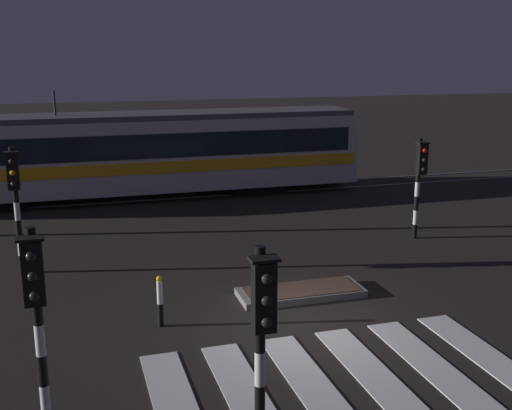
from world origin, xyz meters
TOP-DOWN VIEW (x-y plane):
  - ground_plane at (0.00, 0.00)m, footprint 120.00×120.00m
  - rail_near at (0.00, 12.27)m, footprint 80.00×0.12m
  - rail_far at (0.00, 13.71)m, footprint 80.00×0.12m
  - crosswalk_zebra at (0.00, -2.31)m, footprint 6.64×3.92m
  - traffic_island at (0.64, 1.62)m, footprint 2.94×1.08m
  - traffic_light_corner_far_right at (5.58, 4.96)m, footprint 0.36×0.42m
  - traffic_light_corner_far_left at (-5.73, 5.02)m, footprint 0.36×0.42m
  - traffic_light_corner_near_left at (-4.89, -2.85)m, footprint 0.36×0.42m
  - traffic_light_kerb_mid_left at (-2.14, -4.49)m, footprint 0.36×0.42m
  - tram at (-2.14, 12.99)m, footprint 17.95×2.58m
  - bollard_island_edge at (-2.74, 0.85)m, footprint 0.12×0.12m

SIDE VIEW (x-z plane):
  - ground_plane at x=0.00m, z-range 0.00..0.00m
  - crosswalk_zebra at x=0.00m, z-range 0.00..0.02m
  - rail_near at x=0.00m, z-range 0.00..0.03m
  - rail_far at x=0.00m, z-range 0.00..0.03m
  - traffic_island at x=0.64m, z-range 0.00..0.18m
  - bollard_island_edge at x=-2.74m, z-range 0.00..1.11m
  - tram at x=-2.14m, z-range -0.32..3.83m
  - traffic_light_corner_far_right at x=5.58m, z-range 0.49..3.55m
  - traffic_light_corner_far_left at x=-5.73m, z-range 0.52..3.80m
  - traffic_light_kerb_mid_left at x=-2.14m, z-range 0.53..3.81m
  - traffic_light_corner_near_left at x=-4.89m, z-range 0.53..3.83m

